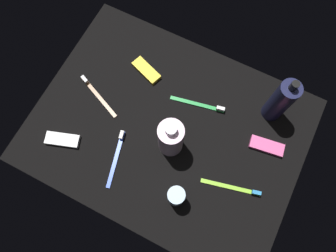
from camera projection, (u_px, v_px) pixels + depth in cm
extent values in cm
cube|color=black|center=(168.00, 129.00, 99.46)|extent=(84.00, 64.00, 1.20)
cylinder|color=#1B1E40|center=(280.00, 101.00, 91.78)|extent=(6.13, 6.13, 18.48)
cylinder|color=black|center=(294.00, 86.00, 81.64)|extent=(2.20, 2.20, 2.80)
cylinder|color=silver|center=(171.00, 138.00, 90.18)|extent=(7.45, 7.45, 14.99)
cylinder|color=silver|center=(171.00, 130.00, 81.98)|extent=(3.20, 3.20, 2.20)
cylinder|color=silver|center=(176.00, 196.00, 88.13)|extent=(4.98, 4.98, 9.09)
cube|color=#8CD133|center=(230.00, 187.00, 92.95)|extent=(17.78, 5.38, 0.90)
cube|color=#338CCC|center=(256.00, 193.00, 91.43)|extent=(2.79, 1.68, 1.20)
cube|color=brown|center=(99.00, 97.00, 101.72)|extent=(17.04, 8.14, 0.90)
cube|color=white|center=(85.00, 79.00, 102.45)|extent=(2.82, 2.03, 1.20)
cube|color=green|center=(197.00, 104.00, 100.95)|extent=(17.88, 4.78, 0.90)
cube|color=white|center=(221.00, 109.00, 99.36)|extent=(2.77, 1.60, 1.20)
cube|color=blue|center=(116.00, 159.00, 95.52)|extent=(5.62, 17.74, 0.90)
cube|color=white|center=(122.00, 135.00, 96.73)|extent=(1.71, 2.79, 1.20)
cube|color=yellow|center=(146.00, 70.00, 104.26)|extent=(11.14, 7.28, 1.50)
cube|color=white|center=(62.00, 140.00, 97.04)|extent=(11.13, 7.15, 1.50)
cube|color=#E55999|center=(267.00, 146.00, 96.43)|extent=(10.87, 5.45, 1.50)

